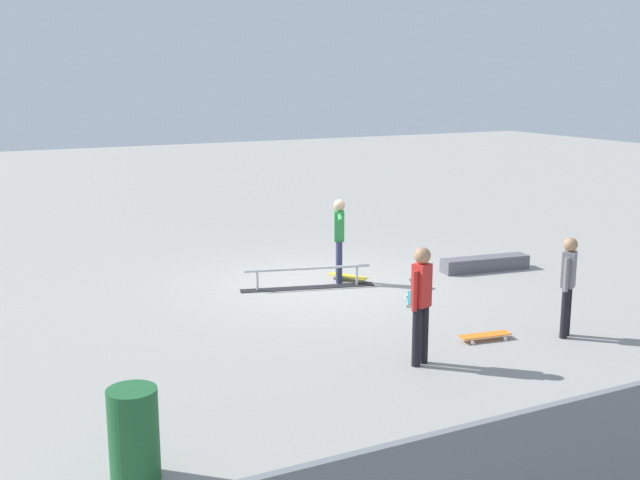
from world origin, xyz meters
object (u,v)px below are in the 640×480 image
Objects in this scene: skate_ledge at (485,264)px; skater_main at (339,234)px; grind_rail at (308,279)px; bystander_red_shirt at (421,299)px; loose_skateboard_orange at (485,335)px; trash_bin at (134,435)px; bystander_grey_shirt at (568,281)px; skateboard_main at (348,276)px; loose_skateboard_teal at (414,298)px.

skater_main is (3.04, -0.53, 0.78)m from skate_ledge.
grind_rail is 4.23m from bystander_red_shirt.
skate_ledge reaches higher than loose_skateboard_orange.
grind_rail is at bearing 114.53° from loose_skateboard_orange.
loose_skateboard_orange is 5.87m from trash_bin.
bystander_grey_shirt is 6.90m from trash_bin.
bystander_grey_shirt is (-2.26, 4.18, 0.69)m from grind_rail.
skateboard_main is (-0.22, -0.05, -0.85)m from skater_main.
skate_ledge is at bearing 59.87° from loose_skateboard_orange.
loose_skateboard_orange is (0.14, 2.11, 0.00)m from loose_skateboard_teal.
trash_bin is at bearing -21.85° from bystander_grey_shirt.
skateboard_main is 0.85× the size of trash_bin.
skateboard_main is 4.60m from bystander_grey_shirt.
trash_bin is at bearing -17.42° from skater_main.
bystander_red_shirt is at bearing -33.20° from bystander_grey_shirt.
bystander_red_shirt reaches higher than grind_rail.
skater_main is at bearing -156.46° from grind_rail.
bystander_grey_shirt reaches higher than skate_ledge.
trash_bin is (4.19, 1.31, -0.45)m from bystander_red_shirt.
skateboard_main is at bearing 100.73° from loose_skateboard_orange.
loose_skateboard_teal is (-1.56, -2.49, -0.85)m from bystander_red_shirt.
loose_skateboard_teal is 0.95× the size of loose_skateboard_orange.
skateboard_main is at bearing -155.55° from grind_rail.
skate_ledge is 2.88m from skateboard_main.
skate_ledge is 1.97× the size of trash_bin.
bystander_red_shirt is 4.41m from trash_bin.
grind_rail is 7.09m from trash_bin.
trash_bin reaches higher than loose_skateboard_teal.
bystander_grey_shirt is at bearing -10.95° from loose_skateboard_orange.
skateboard_main is at bearing -105.51° from bystander_grey_shirt.
skate_ledge is at bearing -171.35° from grind_rail.
skate_ledge is at bearing 24.14° from bystander_red_shirt.
bystander_grey_shirt is 1.85× the size of loose_skateboard_orange.
grind_rail reaches higher than skate_ledge.
skater_main is 7.64m from trash_bin.
skater_main is 0.88m from skateboard_main.
bystander_red_shirt is 2.09× the size of loose_skateboard_teal.
loose_skateboard_teal is at bearing -146.50° from trash_bin.
bystander_grey_shirt is (-2.59, 0.03, -0.06)m from bystander_red_shirt.
trash_bin is at bearing 31.33° from skate_ledge.
loose_skateboard_teal is at bearing -19.67° from skateboard_main.
bystander_red_shirt reaches higher than skateboard_main.
loose_skateboard_orange is at bearing -51.92° from bystander_grey_shirt.
skateboard_main is 7.83m from trash_bin.
trash_bin is at bearing -73.20° from skateboard_main.
bystander_grey_shirt is at bearing 45.67° from skater_main.
grind_rail is at bearing -55.80° from skater_main.
trash_bin reaches higher than grind_rail.
skateboard_main is at bearing 127.96° from skater_main.
grind_rail is 3.10× the size of skateboard_main.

